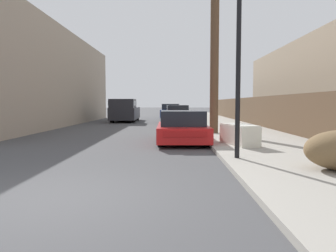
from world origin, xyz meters
TOP-DOWN VIEW (x-y plane):
  - ground_plane at (0.00, 0.00)m, footprint 220.00×220.00m
  - sidewalk_curb at (5.30, 23.50)m, footprint 4.20×63.00m
  - discarded_fridge at (4.16, 6.14)m, footprint 1.07×1.88m
  - parked_sports_car_red at (2.30, 7.63)m, footprint 1.91×4.12m
  - car_parked_mid at (2.28, 20.10)m, footprint 1.97×4.62m
  - car_parked_far at (1.79, 27.76)m, footprint 2.06×4.23m
  - pickup_truck at (-1.94, 21.77)m, footprint 2.11×5.83m
  - utility_pole at (3.86, 10.46)m, footprint 1.80×0.39m
  - street_lamp at (3.56, 3.47)m, footprint 0.26×0.26m
  - wooden_fence at (7.25, 16.88)m, footprint 0.08×37.25m
  - building_left_block at (-8.33, 17.26)m, footprint 7.00×22.36m

SIDE VIEW (x-z plane):
  - ground_plane at x=0.00m, z-range 0.00..0.00m
  - sidewalk_curb at x=5.30m, z-range 0.00..0.12m
  - discarded_fridge at x=4.16m, z-range 0.11..0.80m
  - parked_sports_car_red at x=2.30m, z-range -0.05..1.16m
  - car_parked_mid at x=2.28m, z-range -0.04..1.31m
  - car_parked_far at x=1.79m, z-range -0.05..1.38m
  - pickup_truck at x=-1.94m, z-range 0.00..1.82m
  - wooden_fence at x=7.25m, z-range 0.12..1.90m
  - street_lamp at x=3.56m, z-range 0.50..5.33m
  - building_left_block at x=-8.33m, z-range 0.00..6.25m
  - utility_pole at x=3.86m, z-range 0.19..7.26m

